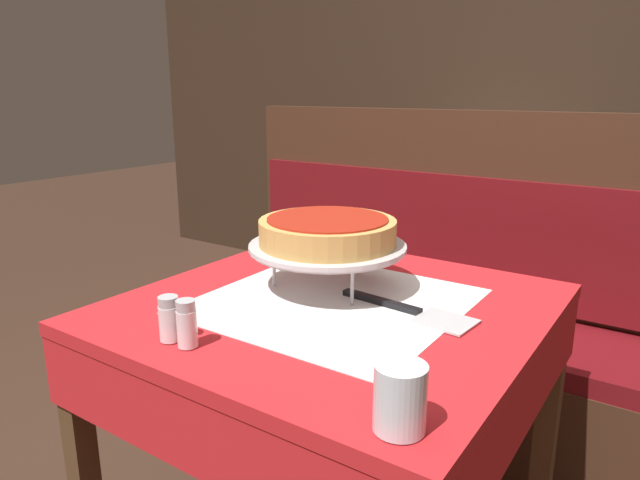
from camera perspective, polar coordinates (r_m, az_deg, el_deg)
The scene contains 11 objects.
dining_table_front at distance 1.28m, azimuth 1.35°, elevation -10.59°, with size 0.85×0.85×0.78m.
dining_table_rear at distance 2.94m, azimuth 15.15°, elevation 3.27°, with size 0.71×0.71×0.77m.
booth_bench at distance 2.13m, azimuth 10.15°, elevation -9.63°, with size 1.63×0.45×1.15m.
back_wall_panel at distance 3.29m, azimuth 23.95°, elevation 13.30°, with size 6.00×0.04×2.40m, color black.
pizza_pan_stand at distance 1.29m, azimuth 0.75°, elevation -0.82°, with size 0.36×0.36×0.10m.
deep_dish_pizza at distance 1.28m, azimuth 0.75°, elevation 0.91°, with size 0.31×0.31×0.06m.
pizza_server at distance 1.19m, azimuth 9.01°, elevation -6.97°, with size 0.31×0.10×0.01m.
water_glass_near at distance 0.79m, azimuth 8.01°, elevation -15.34°, with size 0.07×0.07×0.09m.
salt_shaker at distance 1.08m, azimuth -14.84°, elevation -7.63°, with size 0.04×0.04×0.08m.
pepper_shaker at distance 1.04m, azimuth -13.18°, elevation -8.16°, with size 0.04×0.04×0.09m.
condiment_caddy at distance 2.84m, azimuth 13.68°, elevation 6.23°, with size 0.11×0.11×0.14m.
Camera 1 is at (0.63, -0.97, 1.22)m, focal length 32.00 mm.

